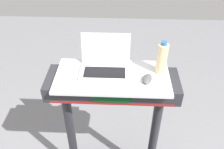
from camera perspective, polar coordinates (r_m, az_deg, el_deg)
desk_board at (r=1.64m, az=0.08°, el=-0.57°), size 0.76×0.37×0.02m
laptop at (r=1.66m, az=-1.60°, el=2.44°), size 0.33×0.25×0.23m
computer_mouse at (r=1.60m, az=8.12°, el=-1.00°), size 0.09×0.11×0.03m
water_bottle at (r=1.64m, az=11.43°, el=3.67°), size 0.07×0.07×0.24m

